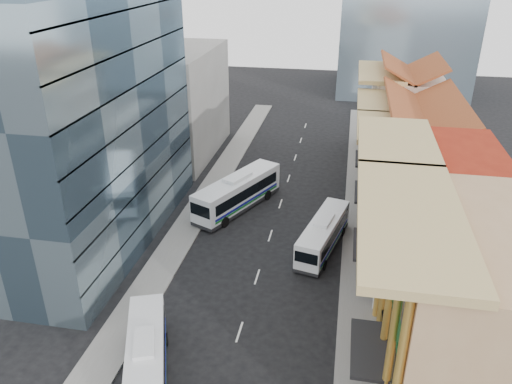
% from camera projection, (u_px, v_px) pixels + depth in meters
% --- Properties ---
extents(sidewalk_right, '(3.00, 90.00, 0.15)m').
position_uv_depth(sidewalk_right, '(359.00, 243.00, 47.33)').
color(sidewalk_right, slate).
rests_on(sidewalk_right, ground).
extents(sidewalk_left, '(3.00, 90.00, 0.15)m').
position_uv_depth(sidewalk_left, '(187.00, 227.00, 50.19)').
color(sidewalk_left, slate).
rests_on(sidewalk_left, ground).
extents(shophouse_tan, '(8.00, 14.00, 12.00)m').
position_uv_depth(shophouse_tan, '(463.00, 317.00, 28.79)').
color(shophouse_tan, tan).
rests_on(shophouse_tan, ground).
extents(shophouse_red, '(8.00, 10.00, 12.00)m').
position_uv_depth(shophouse_red, '(436.00, 219.00, 39.41)').
color(shophouse_red, maroon).
rests_on(shophouse_red, ground).
extents(shophouse_cream_near, '(8.00, 9.00, 10.00)m').
position_uv_depth(shophouse_cream_near, '(421.00, 181.00, 48.26)').
color(shophouse_cream_near, silver).
rests_on(shophouse_cream_near, ground).
extents(shophouse_cream_mid, '(8.00, 9.00, 10.00)m').
position_uv_depth(shophouse_cream_mid, '(412.00, 149.00, 56.23)').
color(shophouse_cream_mid, silver).
rests_on(shophouse_cream_mid, ground).
extents(shophouse_cream_far, '(8.00, 12.00, 11.00)m').
position_uv_depth(shophouse_cream_far, '(406.00, 118.00, 65.31)').
color(shophouse_cream_far, silver).
rests_on(shophouse_cream_far, ground).
extents(office_tower, '(12.00, 26.00, 30.00)m').
position_uv_depth(office_tower, '(70.00, 83.00, 42.50)').
color(office_tower, '#425868').
rests_on(office_tower, ground).
extents(office_block_far, '(10.00, 18.00, 14.00)m').
position_uv_depth(office_block_far, '(176.00, 103.00, 66.16)').
color(office_block_far, gray).
rests_on(office_block_far, ground).
extents(bus_left_near, '(5.77, 10.38, 3.27)m').
position_uv_depth(bus_left_near, '(146.00, 360.00, 31.65)').
color(bus_left_near, silver).
rests_on(bus_left_near, ground).
extents(bus_left_far, '(7.70, 12.24, 3.90)m').
position_uv_depth(bus_left_far, '(238.00, 192.00, 53.16)').
color(bus_left_far, white).
rests_on(bus_left_far, ground).
extents(bus_right, '(4.55, 10.29, 3.21)m').
position_uv_depth(bus_right, '(323.00, 234.00, 45.99)').
color(bus_right, white).
rests_on(bus_right, ground).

